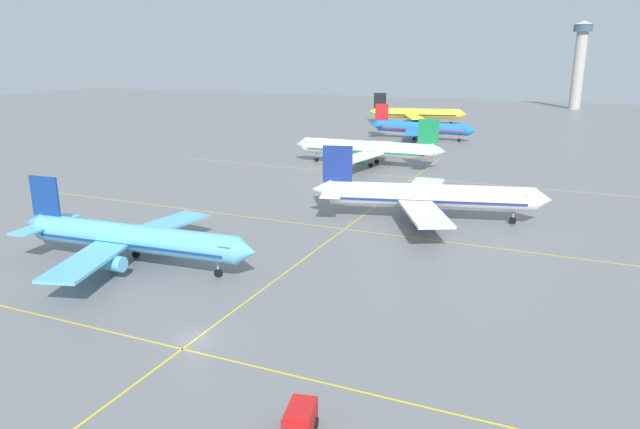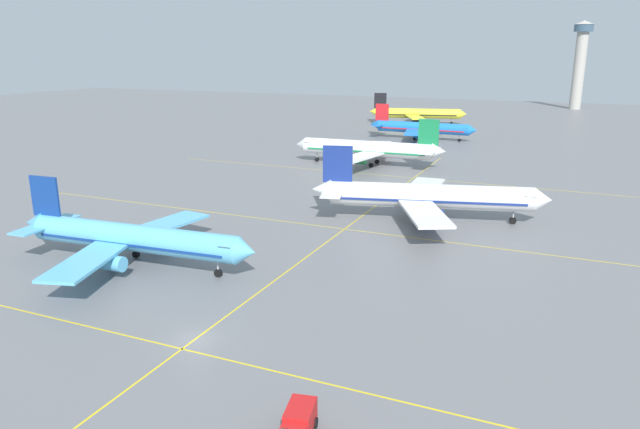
{
  "view_description": "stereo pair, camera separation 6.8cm",
  "coord_description": "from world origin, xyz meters",
  "px_view_note": "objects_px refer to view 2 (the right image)",
  "views": [
    {
      "loc": [
        31.19,
        -41.48,
        26.59
      ],
      "look_at": [
        1.27,
        26.93,
        5.65
      ],
      "focal_mm": 32.82,
      "sensor_mm": 36.0,
      "label": 1
    },
    {
      "loc": [
        31.26,
        -41.45,
        26.59
      ],
      "look_at": [
        1.27,
        26.93,
        5.65
      ],
      "focal_mm": 32.82,
      "sensor_mm": 36.0,
      "label": 2
    }
  ],
  "objects_px": {
    "airliner_third_row": "(369,149)",
    "airliner_far_left_stand": "(421,128)",
    "airliner_far_right_stand": "(417,113)",
    "airliner_front_gate": "(131,238)",
    "control_tower": "(580,59)",
    "service_truck_red_van": "(298,422)",
    "airliner_second_row": "(427,196)"
  },
  "relations": [
    {
      "from": "airliner_front_gate",
      "to": "control_tower",
      "type": "relative_size",
      "value": 0.86
    },
    {
      "from": "airliner_far_left_stand",
      "to": "control_tower",
      "type": "height_order",
      "value": "control_tower"
    },
    {
      "from": "airliner_third_row",
      "to": "service_truck_red_van",
      "type": "relative_size",
      "value": 8.47
    },
    {
      "from": "airliner_far_right_stand",
      "to": "control_tower",
      "type": "distance_m",
      "value": 104.12
    },
    {
      "from": "airliner_far_left_stand",
      "to": "control_tower",
      "type": "bearing_deg",
      "value": 71.47
    },
    {
      "from": "airliner_third_row",
      "to": "service_truck_red_van",
      "type": "bearing_deg",
      "value": -73.61
    },
    {
      "from": "airliner_front_gate",
      "to": "control_tower",
      "type": "bearing_deg",
      "value": 79.03
    },
    {
      "from": "airliner_far_left_stand",
      "to": "service_truck_red_van",
      "type": "distance_m",
      "value": 149.48
    },
    {
      "from": "airliner_third_row",
      "to": "airliner_far_right_stand",
      "type": "xyz_separation_m",
      "value": [
        -10.68,
        86.23,
        -0.11
      ]
    },
    {
      "from": "airliner_far_right_stand",
      "to": "service_truck_red_van",
      "type": "relative_size",
      "value": 8.17
    },
    {
      "from": "airliner_front_gate",
      "to": "airliner_far_right_stand",
      "type": "relative_size",
      "value": 0.96
    },
    {
      "from": "airliner_far_right_stand",
      "to": "control_tower",
      "type": "height_order",
      "value": "control_tower"
    },
    {
      "from": "airliner_second_row",
      "to": "control_tower",
      "type": "height_order",
      "value": "control_tower"
    },
    {
      "from": "airliner_second_row",
      "to": "airliner_far_right_stand",
      "type": "distance_m",
      "value": 132.21
    },
    {
      "from": "airliner_far_left_stand",
      "to": "airliner_far_right_stand",
      "type": "distance_m",
      "value": 40.73
    },
    {
      "from": "airliner_far_left_stand",
      "to": "service_truck_red_van",
      "type": "xyz_separation_m",
      "value": [
        28.39,
        -146.73,
        -2.39
      ]
    },
    {
      "from": "airliner_far_right_stand",
      "to": "airliner_front_gate",
      "type": "bearing_deg",
      "value": -88.1
    },
    {
      "from": "airliner_far_left_stand",
      "to": "service_truck_red_van",
      "type": "bearing_deg",
      "value": -79.05
    },
    {
      "from": "service_truck_red_van",
      "to": "control_tower",
      "type": "xyz_separation_m",
      "value": [
        13.86,
        272.8,
        21.93
      ]
    },
    {
      "from": "airliner_third_row",
      "to": "airliner_far_right_stand",
      "type": "relative_size",
      "value": 1.04
    },
    {
      "from": "service_truck_red_van",
      "to": "control_tower",
      "type": "relative_size",
      "value": 0.11
    },
    {
      "from": "airliner_far_left_stand",
      "to": "airliner_second_row",
      "type": "bearing_deg",
      "value": -75.22
    },
    {
      "from": "airliner_second_row",
      "to": "airliner_third_row",
      "type": "height_order",
      "value": "airliner_second_row"
    },
    {
      "from": "control_tower",
      "to": "airliner_far_right_stand",
      "type": "bearing_deg",
      "value": -121.74
    },
    {
      "from": "airliner_second_row",
      "to": "airliner_far_right_stand",
      "type": "height_order",
      "value": "airliner_second_row"
    },
    {
      "from": "airliner_far_right_stand",
      "to": "airliner_third_row",
      "type": "bearing_deg",
      "value": -82.94
    },
    {
      "from": "airliner_third_row",
      "to": "airliner_far_left_stand",
      "type": "xyz_separation_m",
      "value": [
        0.89,
        47.19,
        -0.39
      ]
    },
    {
      "from": "airliner_third_row",
      "to": "control_tower",
      "type": "height_order",
      "value": "control_tower"
    },
    {
      "from": "airliner_front_gate",
      "to": "airliner_far_right_stand",
      "type": "bearing_deg",
      "value": 91.9
    },
    {
      "from": "airliner_second_row",
      "to": "airliner_far_right_stand",
      "type": "xyz_separation_m",
      "value": [
        -34.92,
        127.51,
        -0.2
      ]
    },
    {
      "from": "service_truck_red_van",
      "to": "airliner_second_row",
      "type": "bearing_deg",
      "value": 94.95
    },
    {
      "from": "airliner_third_row",
      "to": "airliner_far_right_stand",
      "type": "distance_m",
      "value": 86.89
    }
  ]
}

